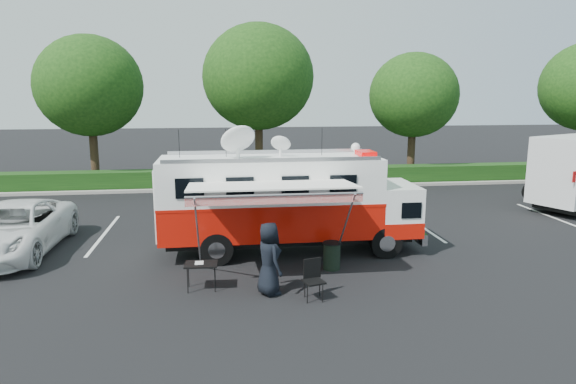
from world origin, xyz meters
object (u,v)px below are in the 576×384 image
Objects in this scene: command_truck at (288,201)px; trash_bin at (332,256)px; white_suv at (15,253)px; folding_table at (201,265)px.

command_truck reaches higher than trash_bin.
folding_table is (6.13, -3.95, 0.68)m from white_suv.
trash_bin is (1.07, -1.79, -1.30)m from command_truck.
command_truck is 2.46m from trash_bin.
command_truck is 1.43× the size of white_suv.
white_suv is 6.63× the size of folding_table.
folding_table is 3.93m from trash_bin.
folding_table is 1.08× the size of trash_bin.
command_truck is at bearing 120.81° from trash_bin.
command_truck is 9.49× the size of folding_table.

